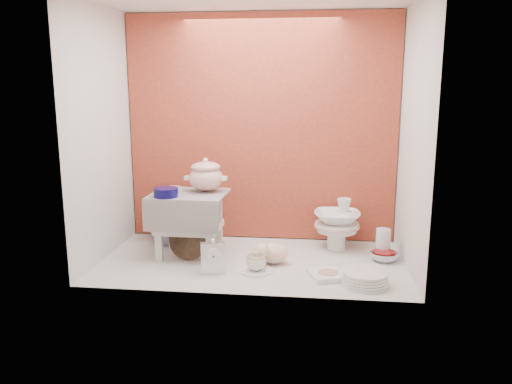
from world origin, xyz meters
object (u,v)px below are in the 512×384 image
mantel_clock (213,256)px  gold_rim_teacup (256,262)px  blue_white_vase (169,224)px  crystal_bowl (384,256)px  floral_platter (174,213)px  step_stool (190,224)px  soup_tureen (206,175)px  plush_pig (273,253)px  porcelain_tower (337,224)px  dinner_plate_stack (365,278)px

mantel_clock → gold_rim_teacup: bearing=-6.0°
blue_white_vase → crystal_bowl: size_ratio=1.55×
mantel_clock → crystal_bowl: bearing=1.7°
floral_platter → blue_white_vase: floral_platter is taller
step_stool → soup_tureen: soup_tureen is taller
soup_tureen → plush_pig: soup_tureen is taller
blue_white_vase → porcelain_tower: 1.10m
floral_platter → plush_pig: floral_platter is taller
step_stool → gold_rim_teacup: (0.44, -0.25, -0.14)m
gold_rim_teacup → crystal_bowl: (0.74, 0.28, -0.03)m
porcelain_tower → dinner_plate_stack: bearing=-78.2°
soup_tureen → porcelain_tower: 0.89m
mantel_clock → floral_platter: bearing=106.9°
step_stool → soup_tureen: bearing=34.7°
step_stool → gold_rim_teacup: size_ratio=4.00×
soup_tureen → dinner_plate_stack: size_ratio=1.01×
porcelain_tower → plush_pig: bearing=-139.1°
dinner_plate_stack → floral_platter: bearing=151.1°
step_stool → dinner_plate_stack: 1.11m
porcelain_tower → soup_tureen: bearing=-168.4°
dinner_plate_stack → mantel_clock: bearing=174.6°
dinner_plate_stack → porcelain_tower: 0.63m
step_stool → floral_platter: 0.35m
floral_platter → crystal_bowl: bearing=-11.3°
plush_pig → dinner_plate_stack: bearing=-50.7°
blue_white_vase → dinner_plate_stack: size_ratio=1.07×
gold_rim_teacup → floral_platter: bearing=138.8°
blue_white_vase → dinner_plate_stack: (1.23, -0.60, -0.10)m
dinner_plate_stack → gold_rim_teacup: bearing=168.3°
gold_rim_teacup → porcelain_tower: (0.46, 0.48, 0.11)m
crystal_bowl → plush_pig: bearing=-168.8°
blue_white_vase → dinner_plate_stack: blue_white_vase is taller
porcelain_tower → gold_rim_teacup: bearing=-134.2°
blue_white_vase → soup_tureen: bearing=-29.4°
blue_white_vase → porcelain_tower: porcelain_tower is taller
soup_tureen → gold_rim_teacup: 0.64m
soup_tureen → step_stool: bearing=-146.8°
porcelain_tower → step_stool: bearing=-165.9°
mantel_clock → porcelain_tower: size_ratio=0.59×
floral_platter → dinner_plate_stack: bearing=-28.9°
dinner_plate_stack → porcelain_tower: (-0.13, 0.60, 0.13)m
soup_tureen → crystal_bowl: (1.09, -0.03, -0.47)m
dinner_plate_stack → porcelain_tower: size_ratio=0.74×
step_stool → crystal_bowl: (1.18, 0.03, -0.17)m
step_stool → porcelain_tower: step_stool is taller
floral_platter → dinner_plate_stack: (1.22, -0.67, -0.15)m
plush_pig → blue_white_vase: bearing=132.6°
floral_platter → gold_rim_teacup: floral_platter is taller
plush_pig → soup_tureen: bearing=136.2°
floral_platter → crystal_bowl: size_ratio=2.23×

